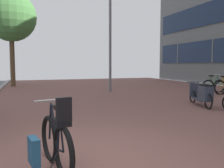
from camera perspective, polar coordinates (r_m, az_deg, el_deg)
ground at (r=4.25m, az=13.31°, el=-15.96°), size 21.00×40.00×0.13m
bicycle_foreground at (r=3.48m, az=-13.83°, el=-13.49°), size 0.58×1.35×1.09m
bicycle_rack_06 at (r=13.47m, az=23.51°, el=-0.42°), size 1.37×0.48×0.98m
scooter_mid at (r=8.83m, az=21.15°, el=-2.34°), size 0.77×1.81×0.84m
lamp_post at (r=12.92m, az=-0.45°, el=11.80°), size 0.20×0.52×5.47m
street_tree at (r=17.43m, az=-23.42°, el=14.78°), size 3.29×3.29×6.29m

